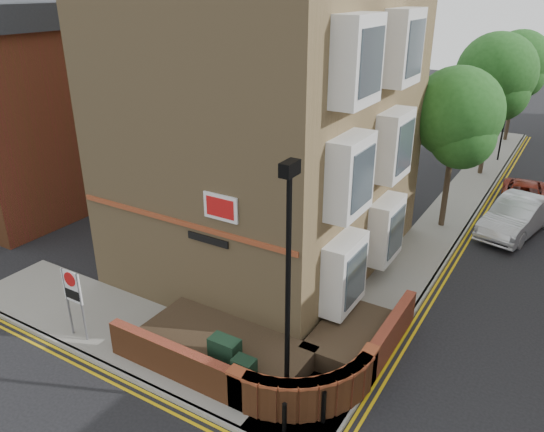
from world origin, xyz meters
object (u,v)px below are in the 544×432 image
at_px(lamppost, 288,294).
at_px(silver_car_near, 517,216).
at_px(utility_cabinet_large, 225,358).
at_px(zone_sign, 73,292).

relative_size(lamppost, silver_car_near, 1.35).
height_order(utility_cabinet_large, silver_car_near, silver_car_near).
relative_size(utility_cabinet_large, zone_sign, 0.55).
bearing_deg(zone_sign, utility_cabinet_large, 9.69).
distance_m(utility_cabinet_large, silver_car_near, 14.63).
xyz_separation_m(utility_cabinet_large, zone_sign, (-4.70, -0.80, 0.92)).
relative_size(utility_cabinet_large, silver_car_near, 0.26).
bearing_deg(zone_sign, silver_car_near, 56.00).
relative_size(lamppost, zone_sign, 2.86).
bearing_deg(lamppost, silver_car_near, 76.98).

